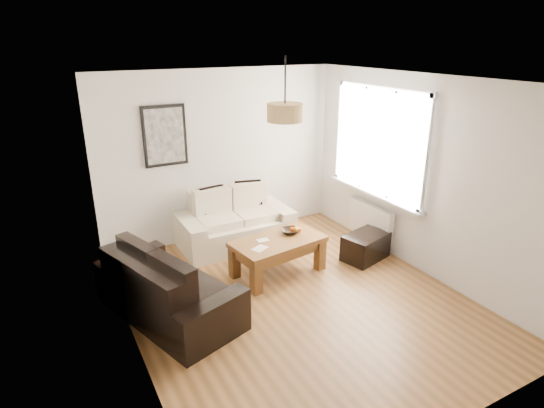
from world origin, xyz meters
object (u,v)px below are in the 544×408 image
sofa_leather (168,284)px  ottoman (365,247)px  coffee_table (278,256)px  loveseat_cream (235,219)px

sofa_leather → ottoman: size_ratio=2.73×
sofa_leather → ottoman: sofa_leather is taller
sofa_leather → coffee_table: (1.56, 0.25, -0.14)m
loveseat_cream → ottoman: size_ratio=2.54×
sofa_leather → coffee_table: sofa_leather is taller
coffee_table → ottoman: 1.34m
sofa_leather → ottoman: bearing=-107.8°
coffee_table → ottoman: size_ratio=1.85×
loveseat_cream → ottoman: 1.98m
ottoman → loveseat_cream: bearing=137.5°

